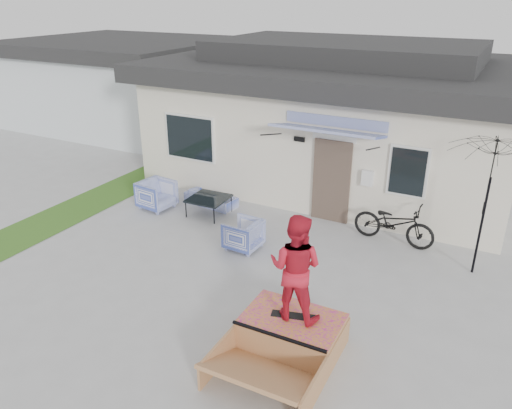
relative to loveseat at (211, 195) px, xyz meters
The scene contains 13 objects.
ground 4.45m from the loveseat, 60.64° to the right, with size 90.00×90.00×0.00m, color #A7A7A7.
grass_strip 3.57m from the loveseat, 148.33° to the right, with size 1.40×8.00×0.01m, color #33621F.
house 4.95m from the loveseat, 62.20° to the left, with size 10.80×8.49×4.10m.
neighbor_house 10.45m from the loveseat, 143.62° to the left, with size 8.60×7.60×3.50m.
loveseat is the anchor object (origin of this frame).
armchair_left 1.45m from the loveseat, 143.58° to the right, with size 0.82×0.77×0.85m, color #3348AB.
armchair_right 2.65m from the loveseat, 41.43° to the right, with size 0.74×0.69×0.76m, color #3348AB.
coffee_table 0.62m from the loveseat, 62.60° to the right, with size 0.95×0.95×0.47m, color black.
bicycle 4.91m from the loveseat, ahead, with size 0.65×1.88×1.20m, color black.
patio_umbrella 6.87m from the loveseat, ahead, with size 2.03×1.92×2.20m.
skate_ramp 6.09m from the loveseat, 44.81° to the right, with size 1.58×2.10×0.53m, color #A67045, non-canonical shape.
skateboard 6.06m from the loveseat, 44.46° to the right, with size 0.74×0.18×0.05m, color black.
skater 6.17m from the loveseat, 44.46° to the right, with size 0.87×0.68×1.79m, color red.
Camera 1 is at (4.73, -6.56, 5.40)m, focal length 34.86 mm.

